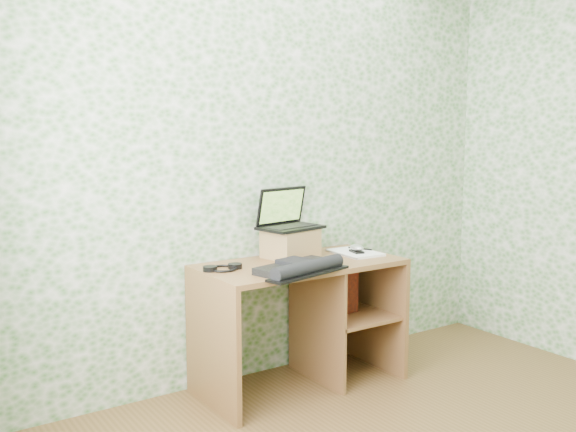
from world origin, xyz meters
TOP-DOWN VIEW (x-y plane):
  - wall_back at (0.00, 1.75)m, footprint 3.50×0.00m
  - wall_left at (-1.75, 0.00)m, footprint 0.00×3.50m
  - desk at (0.08, 1.47)m, footprint 1.20×0.60m
  - riser at (0.03, 1.58)m, footprint 0.33×0.29m
  - laptop at (0.03, 1.62)m, footprint 0.41×0.32m
  - keyboard at (-0.15, 1.22)m, footprint 0.57×0.39m
  - headphones at (-0.48, 1.51)m, footprint 0.23×0.18m
  - notepad at (0.43, 1.45)m, footprint 0.24×0.33m
  - mouse at (0.41, 1.42)m, footprint 0.09×0.12m
  - pen at (0.50, 1.49)m, footprint 0.08×0.15m
  - red_box at (0.28, 1.44)m, footprint 0.27×0.10m

SIDE VIEW (x-z plane):
  - desk at x=0.08m, z-range 0.11..0.86m
  - red_box at x=0.28m, z-range 0.39..0.71m
  - notepad at x=0.43m, z-range 0.75..0.77m
  - headphones at x=-0.48m, z-range 0.75..0.77m
  - pen at x=0.50m, z-range 0.77..0.77m
  - keyboard at x=-0.15m, z-range 0.74..0.82m
  - mouse at x=0.41m, z-range 0.77..0.80m
  - riser at x=0.03m, z-range 0.75..0.92m
  - laptop at x=0.03m, z-range 0.86..1.11m
  - wall_back at x=0.00m, z-range -0.45..3.05m
  - wall_left at x=-1.75m, z-range -0.45..3.05m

